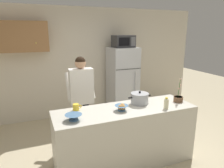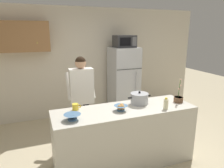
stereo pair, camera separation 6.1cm
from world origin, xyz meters
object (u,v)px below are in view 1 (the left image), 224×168
object	(u,v)px
coffee_mug	(76,107)
refrigerator	(122,82)
empty_bowl	(73,117)
bottle_near_edge	(166,103)
person_near_pot	(81,91)
bread_bowl	(122,107)
potted_orchid	(178,98)
cooking_pot	(140,98)
microwave	(123,41)

from	to	relation	value
coffee_mug	refrigerator	bearing A→B (deg)	47.41
empty_bowl	bottle_near_edge	distance (m)	1.38
refrigerator	person_near_pot	world-z (taller)	refrigerator
person_near_pot	coffee_mug	world-z (taller)	person_near_pot
coffee_mug	bread_bowl	world-z (taller)	bread_bowl
bottle_near_edge	coffee_mug	bearing A→B (deg)	160.83
person_near_pot	potted_orchid	distance (m)	1.67
cooking_pot	refrigerator	bearing A→B (deg)	73.95
empty_bowl	bottle_near_edge	bearing A→B (deg)	-4.30
refrigerator	cooking_pot	bearing A→B (deg)	-106.05
microwave	empty_bowl	bearing A→B (deg)	-129.54
bread_bowl	potted_orchid	size ratio (longest dim) A/B	0.50
refrigerator	bottle_near_edge	world-z (taller)	refrigerator
microwave	empty_bowl	world-z (taller)	microwave
person_near_pot	bottle_near_edge	xyz separation A→B (m)	(1.03, -1.08, -0.01)
bottle_near_edge	person_near_pot	bearing A→B (deg)	133.77
person_near_pot	bread_bowl	xyz separation A→B (m)	(0.38, -0.90, -0.04)
bread_bowl	bottle_near_edge	xyz separation A→B (m)	(0.65, -0.17, 0.03)
person_near_pot	cooking_pot	world-z (taller)	person_near_pot
cooking_pot	coffee_mug	distance (m)	1.01
coffee_mug	bottle_near_edge	distance (m)	1.34
refrigerator	potted_orchid	bearing A→B (deg)	-85.73
coffee_mug	empty_bowl	world-z (taller)	coffee_mug
microwave	coffee_mug	xyz separation A→B (m)	(-1.50, -1.61, -0.85)
bottle_near_edge	empty_bowl	bearing A→B (deg)	175.70
cooking_pot	bread_bowl	world-z (taller)	cooking_pot
person_near_pot	empty_bowl	xyz separation A→B (m)	(-0.34, -0.97, -0.05)
person_near_pot	potted_orchid	size ratio (longest dim) A/B	4.05
person_near_pot	empty_bowl	world-z (taller)	person_near_pot
empty_bowl	potted_orchid	xyz separation A→B (m)	(1.75, 0.08, 0.02)
microwave	potted_orchid	xyz separation A→B (m)	(0.14, -1.86, -0.84)
person_near_pot	coffee_mug	bearing A→B (deg)	-110.25
microwave	coffee_mug	distance (m)	2.36
refrigerator	bottle_near_edge	distance (m)	2.09
person_near_pot	potted_orchid	xyz separation A→B (m)	(1.41, -0.89, -0.03)
cooking_pot	bread_bowl	distance (m)	0.43
refrigerator	coffee_mug	world-z (taller)	refrigerator
bread_bowl	refrigerator	bearing A→B (deg)	64.93
person_near_pot	bread_bowl	size ratio (longest dim) A/B	8.15
microwave	person_near_pot	world-z (taller)	microwave
bread_bowl	empty_bowl	bearing A→B (deg)	-174.51
bottle_near_edge	potted_orchid	xyz separation A→B (m)	(0.38, 0.19, -0.02)
person_near_pot	cooking_pot	size ratio (longest dim) A/B	4.11
refrigerator	coffee_mug	distance (m)	2.22
refrigerator	microwave	world-z (taller)	microwave
person_near_pot	coffee_mug	size ratio (longest dim) A/B	12.44
person_near_pot	cooking_pot	bearing A→B (deg)	-43.74
cooking_pot	potted_orchid	distance (m)	0.66
microwave	empty_bowl	distance (m)	2.67
bottle_near_edge	potted_orchid	size ratio (longest dim) A/B	0.44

